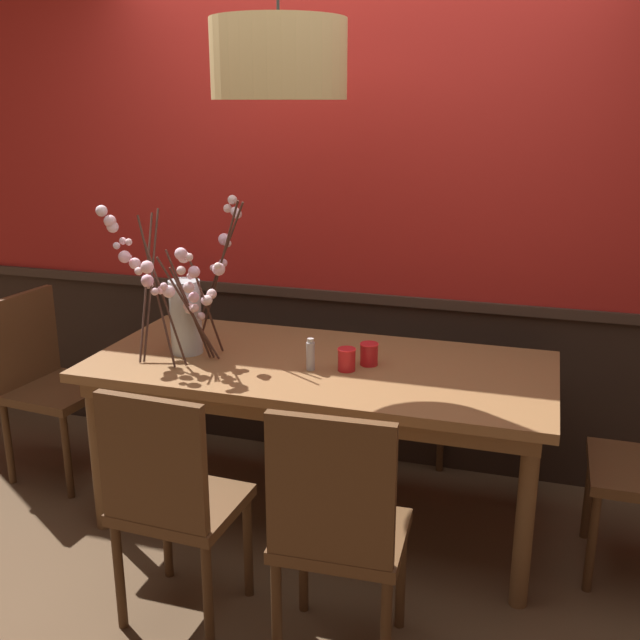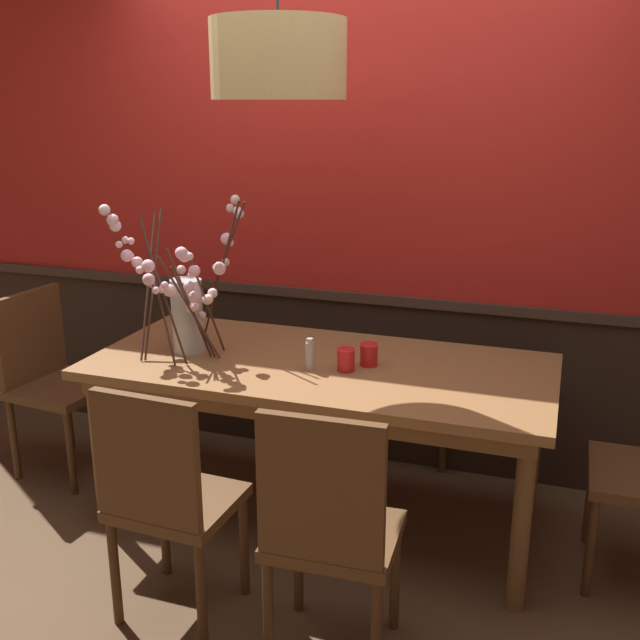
{
  "view_description": "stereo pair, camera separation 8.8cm",
  "coord_description": "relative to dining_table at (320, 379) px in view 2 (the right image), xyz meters",
  "views": [
    {
      "loc": [
        0.9,
        -2.91,
        1.86
      ],
      "look_at": [
        0.0,
        0.0,
        0.96
      ],
      "focal_mm": 41.37,
      "sensor_mm": 36.0,
      "label": 1
    },
    {
      "loc": [
        0.99,
        -2.88,
        1.86
      ],
      "look_at": [
        0.0,
        0.0,
        0.96
      ],
      "focal_mm": 41.37,
      "sensor_mm": 36.0,
      "label": 2
    }
  ],
  "objects": [
    {
      "name": "chair_near_side_right",
      "position": [
        0.33,
        -0.87,
        -0.15
      ],
      "size": [
        0.45,
        0.41,
        0.96
      ],
      "color": "brown",
      "rests_on": "ground"
    },
    {
      "name": "ground_plane",
      "position": [
        0.0,
        0.0,
        -0.69
      ],
      "size": [
        24.0,
        24.0,
        0.0
      ],
      "primitive_type": "plane",
      "color": "brown"
    },
    {
      "name": "back_wall",
      "position": [
        0.0,
        0.71,
        0.66
      ],
      "size": [
        5.88,
        0.14,
        2.71
      ],
      "color": "#2D2119",
      "rests_on": "ground"
    },
    {
      "name": "dining_table",
      "position": [
        0.0,
        0.0,
        0.0
      ],
      "size": [
        2.01,
        0.92,
        0.77
      ],
      "color": "olive",
      "rests_on": "ground"
    },
    {
      "name": "chair_far_side_right",
      "position": [
        0.27,
        0.88,
        -0.17
      ],
      "size": [
        0.46,
        0.43,
        0.93
      ],
      "color": "brown",
      "rests_on": "ground"
    },
    {
      "name": "vase_with_blossoms",
      "position": [
        -0.62,
        -0.07,
        0.32
      ],
      "size": [
        0.62,
        0.55,
        0.69
      ],
      "color": "silver",
      "rests_on": "dining_table"
    },
    {
      "name": "chair_near_side_left",
      "position": [
        -0.29,
        -0.85,
        -0.16
      ],
      "size": [
        0.44,
        0.4,
        0.94
      ],
      "color": "brown",
      "rests_on": "ground"
    },
    {
      "name": "chair_head_west_end",
      "position": [
        -1.46,
        0.02,
        -0.16
      ],
      "size": [
        0.48,
        0.49,
        0.94
      ],
      "color": "brown",
      "rests_on": "ground"
    },
    {
      "name": "candle_holder_nearer_edge",
      "position": [
        0.21,
        0.03,
        0.13
      ],
      "size": [
        0.08,
        0.08,
        0.1
      ],
      "color": "red",
      "rests_on": "dining_table"
    },
    {
      "name": "condiment_bottle",
      "position": [
        -0.01,
        -0.1,
        0.15
      ],
      "size": [
        0.04,
        0.04,
        0.14
      ],
      "color": "#ADADB2",
      "rests_on": "dining_table"
    },
    {
      "name": "candle_holder_nearer_center",
      "position": [
        0.14,
        -0.07,
        0.13
      ],
      "size": [
        0.08,
        0.08,
        0.1
      ],
      "color": "red",
      "rests_on": "dining_table"
    },
    {
      "name": "chair_far_side_left",
      "position": [
        -0.3,
        0.86,
        -0.14
      ],
      "size": [
        0.42,
        0.39,
        0.98
      ],
      "color": "brown",
      "rests_on": "ground"
    },
    {
      "name": "pendant_lamp",
      "position": [
        -0.14,
        -0.1,
        1.33
      ],
      "size": [
        0.53,
        0.53,
        0.83
      ],
      "color": "tan"
    }
  ]
}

